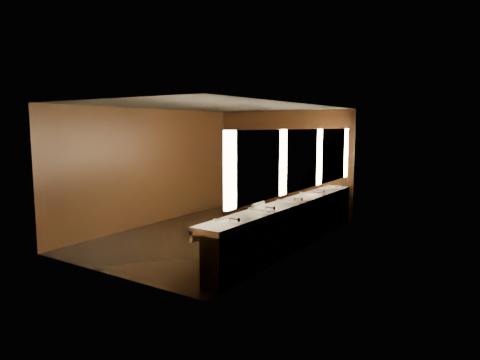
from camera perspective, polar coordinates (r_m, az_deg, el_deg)
name	(u,v)px	position (r m, az deg, el deg)	size (l,w,h in m)	color
floor	(218,235)	(9.50, -2.91, -7.33)	(6.00, 6.00, 0.00)	black
ceiling	(217,106)	(9.20, -3.02, 9.80)	(4.00, 6.00, 0.02)	#2D2D2B
wall_back	(283,162)	(11.79, 5.71, 2.40)	(4.00, 0.02, 2.80)	black
wall_front	(105,189)	(7.07, -17.51, -1.12)	(4.00, 0.02, 2.80)	black
wall_left	(151,167)	(10.55, -11.76, 1.72)	(0.02, 6.00, 2.80)	black
wall_right	(303,178)	(8.23, 8.34, 0.27)	(0.02, 6.00, 2.80)	black
sink_counter	(292,223)	(8.47, 6.95, -5.72)	(0.55, 5.40, 1.01)	black
mirror_band	(302,160)	(8.20, 8.26, 2.71)	(0.06, 5.03, 1.15)	#FDE2B3
person	(258,202)	(8.39, 2.37, -2.98)	(0.66, 0.43, 1.80)	#7EA9BC
trash_bin	(274,236)	(8.33, 4.53, -7.43)	(0.36, 0.36, 0.56)	#232326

